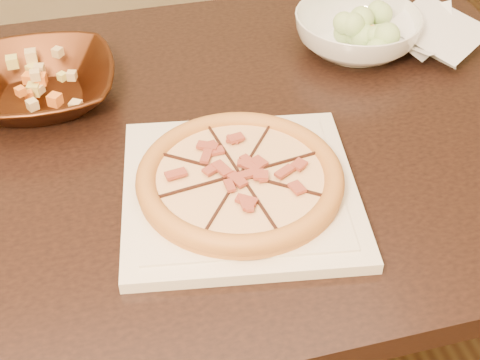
# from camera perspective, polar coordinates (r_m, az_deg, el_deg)

# --- Properties ---
(dining_table) EXTENTS (1.40, 0.90, 0.75)m
(dining_table) POSITION_cam_1_polar(r_m,az_deg,el_deg) (1.14, -5.70, -0.33)
(dining_table) COLOR black
(dining_table) RESTS_ON floor
(plate) EXTENTS (0.38, 0.38, 0.02)m
(plate) POSITION_cam_1_polar(r_m,az_deg,el_deg) (0.95, 0.00, -0.88)
(plate) COLOR beige
(plate) RESTS_ON dining_table
(pizza) EXTENTS (0.29, 0.29, 0.03)m
(pizza) POSITION_cam_1_polar(r_m,az_deg,el_deg) (0.94, -0.00, 0.18)
(pizza) COLOR orange
(pizza) RESTS_ON plate
(bronze_bowl) EXTENTS (0.27, 0.27, 0.06)m
(bronze_bowl) POSITION_cam_1_polar(r_m,az_deg,el_deg) (1.18, -16.82, 7.69)
(bronze_bowl) COLOR #44210F
(bronze_bowl) RESTS_ON dining_table
(mixed_dish) EXTENTS (0.13, 0.12, 0.03)m
(mixed_dish) POSITION_cam_1_polar(r_m,az_deg,el_deg) (1.15, -17.26, 9.57)
(mixed_dish) COLOR tan
(mixed_dish) RESTS_ON bronze_bowl
(salad_bowl) EXTENTS (0.29, 0.29, 0.07)m
(salad_bowl) POSITION_cam_1_polar(r_m,az_deg,el_deg) (1.29, 9.93, 12.31)
(salad_bowl) COLOR white
(salad_bowl) RESTS_ON dining_table
(salad) EXTENTS (0.11, 0.11, 0.04)m
(salad) POSITION_cam_1_polar(r_m,az_deg,el_deg) (1.27, 10.19, 14.44)
(salad) COLOR #B9E492
(salad) RESTS_ON salad_bowl
(cling_film) EXTENTS (0.21, 0.18, 0.05)m
(cling_film) POSITION_cam_1_polar(r_m,az_deg,el_deg) (1.33, 15.73, 11.56)
(cling_film) COLOR silver
(cling_film) RESTS_ON dining_table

